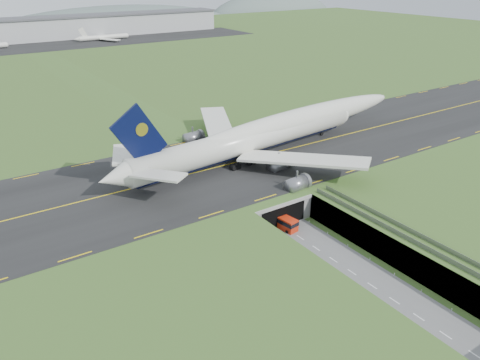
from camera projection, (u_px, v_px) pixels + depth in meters
ground at (306, 243)px, 98.48m from camera, size 900.00×900.00×0.00m
airfield_deck at (307, 230)px, 97.23m from camera, size 800.00×800.00×6.00m
trench_road at (332, 259)px, 92.76m from camera, size 12.00×75.00×0.20m
taxiway at (223, 166)px, 120.93m from camera, size 800.00×44.00×0.18m
tunnel_portal at (260, 199)px, 109.75m from camera, size 17.00×22.30×6.00m
guideway at (420, 246)px, 87.36m from camera, size 3.00×53.00×7.05m
jumbo_jet at (271, 132)px, 127.74m from camera, size 103.06×64.43×21.43m
shuttle_tram at (283, 222)px, 103.34m from camera, size 3.52×7.14×2.81m
cargo_terminal at (17, 30)px, 319.23m from camera, size 320.00×67.00×15.60m
distant_hills at (66, 31)px, 458.18m from camera, size 700.00×91.00×60.00m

